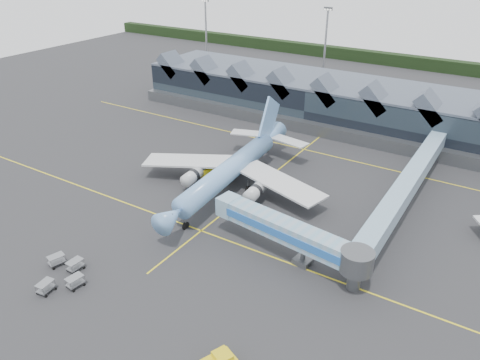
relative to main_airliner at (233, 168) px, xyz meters
The scene contains 9 objects.
ground 8.07m from the main_airliner, 60.32° to the right, with size 260.00×260.00×0.00m, color #2D2D30.
taxi_stripes 6.44m from the main_airliner, 47.33° to the left, with size 120.00×60.00×0.01m.
tree_line_far 103.90m from the main_airliner, 88.06° to the left, with size 260.00×4.00×4.00m, color black.
terminal 41.21m from the main_airliner, 92.15° to the left, with size 90.00×22.25×12.52m.
light_masts 62.31m from the main_airliner, 66.58° to the left, with size 132.40×42.56×22.45m.
main_airliner is the anchor object (origin of this frame).
jet_bridge 23.08m from the main_airliner, 35.06° to the right, with size 24.13×6.59×5.69m.
fuel_truck 5.20m from the main_airliner, 148.08° to the left, with size 5.51×8.83×3.04m.
baggage_carts 33.02m from the main_airliner, 98.74° to the right, with size 7.45×7.12×1.48m.
Camera 1 is at (36.33, -54.74, 39.25)m, focal length 35.00 mm.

